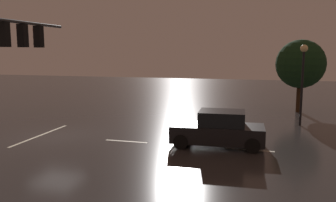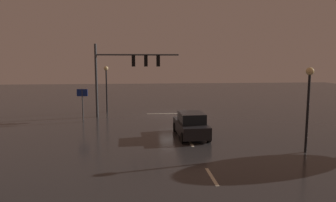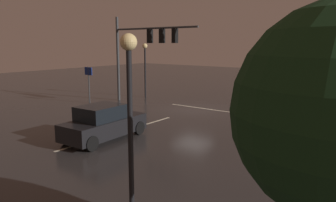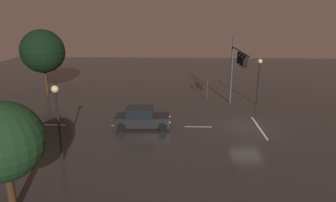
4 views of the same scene
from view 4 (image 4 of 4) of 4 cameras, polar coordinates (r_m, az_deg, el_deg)
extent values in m
plane|color=#2D2B2B|center=(24.96, 15.03, -4.91)|extent=(80.00, 80.00, 0.00)
cylinder|color=#383A3D|center=(30.72, 12.10, 5.70)|extent=(0.22, 0.22, 6.67)
cylinder|color=#383A3D|center=(26.71, 13.76, 9.18)|extent=(7.54, 0.14, 0.14)
cube|color=black|center=(27.15, 13.53, 8.09)|extent=(0.32, 0.36, 1.00)
sphere|color=red|center=(27.14, 13.97, 8.74)|extent=(0.20, 0.20, 0.20)
sphere|color=black|center=(27.18, 13.92, 8.08)|extent=(0.20, 0.20, 0.20)
sphere|color=black|center=(27.23, 13.88, 7.41)|extent=(0.20, 0.20, 0.20)
cube|color=black|center=(26.05, 14.00, 7.73)|extent=(0.32, 0.36, 1.00)
sphere|color=red|center=(26.05, 14.46, 8.41)|extent=(0.20, 0.20, 0.20)
sphere|color=black|center=(26.09, 14.42, 7.71)|extent=(0.20, 0.20, 0.20)
sphere|color=black|center=(26.14, 14.37, 7.02)|extent=(0.20, 0.20, 0.20)
cube|color=black|center=(24.95, 14.52, 7.34)|extent=(0.32, 0.36, 1.00)
sphere|color=red|center=(24.95, 15.00, 8.05)|extent=(0.20, 0.20, 0.20)
sphere|color=black|center=(25.00, 14.95, 7.32)|extent=(0.20, 0.20, 0.20)
sphere|color=black|center=(25.04, 14.90, 6.60)|extent=(0.20, 0.20, 0.20)
cube|color=beige|center=(24.37, 5.80, -4.93)|extent=(0.16, 2.20, 0.01)
cube|color=beige|center=(24.70, -8.28, -4.72)|extent=(0.16, 2.20, 0.01)
cube|color=beige|center=(26.43, -21.22, -4.28)|extent=(0.16, 2.20, 0.01)
cube|color=beige|center=(25.18, 17.05, -4.88)|extent=(5.00, 0.16, 0.01)
cube|color=black|center=(24.00, -4.88, -3.67)|extent=(1.98, 4.37, 0.80)
cube|color=black|center=(23.77, -5.41, -1.99)|extent=(1.69, 2.17, 0.68)
cylinder|color=black|center=(24.81, -1.03, -3.62)|extent=(0.25, 0.69, 0.68)
cylinder|color=black|center=(23.24, -1.07, -5.03)|extent=(0.25, 0.69, 0.68)
cylinder|color=black|center=(25.05, -8.38, -3.60)|extent=(0.25, 0.69, 0.68)
cylinder|color=black|center=(23.49, -8.93, -4.99)|extent=(0.25, 0.69, 0.68)
sphere|color=#F9EFC6|center=(24.52, 0.18, -3.05)|extent=(0.20, 0.20, 0.20)
sphere|color=#F9EFC6|center=(23.29, 0.21, -4.10)|extent=(0.20, 0.20, 0.20)
cylinder|color=black|center=(19.12, -20.13, -4.84)|extent=(0.14, 0.14, 4.44)
sphere|color=#F9D88C|center=(18.44, -20.85, 2.15)|extent=(0.44, 0.44, 0.44)
cylinder|color=black|center=(30.90, 16.87, 3.10)|extent=(0.14, 0.14, 4.22)
sphere|color=#F9D88C|center=(30.48, 17.22, 7.29)|extent=(0.44, 0.44, 0.44)
cylinder|color=#383A3D|center=(31.66, 7.49, 2.70)|extent=(0.09, 0.09, 2.85)
cube|color=navy|center=(31.43, 7.56, 4.61)|extent=(0.90, 0.13, 0.60)
cylinder|color=#382314|center=(15.76, -27.88, -14.95)|extent=(0.36, 0.36, 2.21)
sphere|color=#163319|center=(14.74, -29.13, -6.76)|extent=(3.53, 3.53, 3.53)
cylinder|color=#382314|center=(36.29, -22.30, 3.57)|extent=(0.36, 0.36, 3.12)
sphere|color=black|center=(35.77, -22.87, 8.78)|extent=(4.74, 4.74, 4.74)
camera|label=1|loc=(38.90, -4.89, 9.86)|focal=37.01mm
camera|label=2|loc=(35.36, -40.59, 6.70)|focal=33.67mm
camera|label=3|loc=(17.44, -46.57, -2.91)|focal=34.40mm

